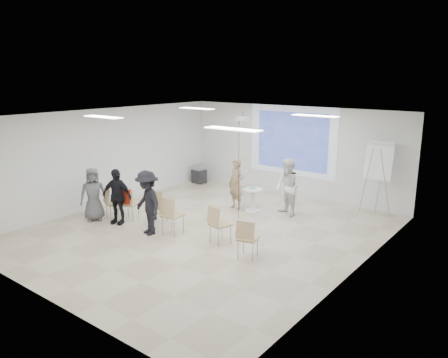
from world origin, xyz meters
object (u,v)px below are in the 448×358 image
Objects in this scene: chair_far_left at (111,201)px; flipchart_easel at (379,161)px; player_right at (288,184)px; laptop at (159,205)px; player_left at (236,181)px; chair_center at (170,213)px; chair_left_inner at (157,204)px; audience_mid at (147,199)px; audience_outer at (93,191)px; chair_right_far at (247,236)px; chair_left_mid at (128,202)px; av_cart at (199,175)px; audience_left at (116,192)px; pedestal_table at (253,199)px; chair_right_inner at (218,222)px.

flipchart_easel reaches higher than chair_far_left.
player_right is 5.23× the size of laptop.
chair_center is at bearing -78.84° from player_left.
chair_center is 0.47× the size of flipchart_easel.
chair_left_inner is (-2.41, -2.85, -0.36)m from player_right.
audience_mid is (1.69, -0.17, 0.40)m from chair_far_left.
audience_outer is at bearing -177.75° from chair_left_inner.
chair_right_far is 5.11m from flipchart_easel.
audience_mid reaches higher than chair_right_far.
audience_mid is at bearing 93.48° from laptop.
laptop is at bearing 2.76° from chair_left_mid.
av_cart is (-3.04, 4.60, -0.27)m from chair_center.
audience_left is (0.40, -0.12, 0.34)m from chair_far_left.
chair_center is at bearing -88.39° from player_right.
laptop is (0.85, 0.35, -0.01)m from chair_left_mid.
chair_center is at bearing -23.46° from chair_left_mid.
chair_far_left reaches higher than pedestal_table.
pedestal_table is at bearing -136.72° from player_right.
chair_center is 0.60× the size of audience_outer.
pedestal_table is at bearing 106.80° from chair_right_far.
audience_left is (-3.34, -3.45, -0.05)m from player_right.
audience_outer reaches higher than chair_far_left.
audience_mid reaches higher than player_right.
player_left reaches higher than chair_left_inner.
flipchart_easel is 6.70m from av_cart.
chair_right_inner reaches higher than pedestal_table.
chair_right_inner is (3.06, 0.16, 0.03)m from chair_left_mid.
player_right is 4.06m from audience_mid.
chair_center is 2.84× the size of laptop.
chair_center is (0.88, -0.37, 0.02)m from chair_left_inner.
chair_left_inner is 0.58× the size of audience_outer.
chair_right_far is at bearing 0.37° from chair_right_inner.
laptop is 6.32m from flipchart_easel.
audience_mid is 0.87× the size of flipchart_easel.
av_cart is (-0.83, 4.71, -0.21)m from chair_far_left.
pedestal_table is at bearing -144.33° from laptop.
audience_outer is 0.78× the size of flipchart_easel.
player_right is at bearing -11.07° from av_cart.
chair_left_inner is (-1.41, -2.56, 0.18)m from pedestal_table.
player_right is 1.11× the size of audience_outer.
chair_center is at bearing -124.63° from flipchart_easel.
chair_left_inner is at bearing -3.65° from chair_left_mid.
audience_outer reaches higher than pedestal_table.
chair_right_far is 3.31m from laptop.
audience_mid is at bearing -126.87° from flipchart_easel.
pedestal_table is 2.77m from chair_right_inner.
chair_right_inner is at bearing -39.12° from av_cart.
av_cart is (-1.23, 4.83, -0.55)m from audience_left.
chair_right_far is at bearing 23.38° from audience_mid.
audience_mid is at bearing -93.33° from player_right.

